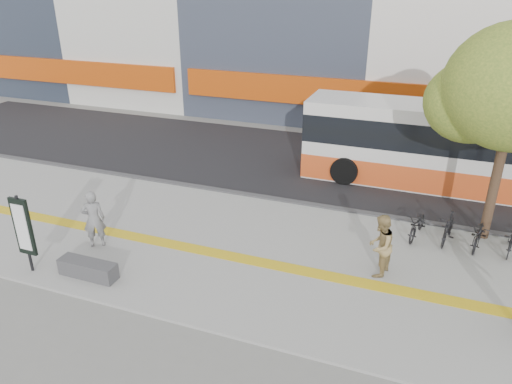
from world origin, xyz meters
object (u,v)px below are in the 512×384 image
at_px(signboard, 23,228).
at_px(seated_woman, 94,219).
at_px(bus, 460,151).
at_px(bench, 88,269).
at_px(pedestrian_tan, 380,246).

bearing_deg(signboard, seated_woman, 64.87).
height_order(signboard, bus, bus).
bearing_deg(bench, signboard, -169.19).
relative_size(signboard, pedestrian_tan, 1.29).
height_order(bus, seated_woman, bus).
bearing_deg(bus, pedestrian_tan, -105.49).
bearing_deg(bench, seated_woman, 119.74).
height_order(bus, pedestrian_tan, bus).
relative_size(bus, pedestrian_tan, 6.60).
relative_size(bench, signboard, 0.73).
distance_m(bench, bus, 13.27).
bearing_deg(pedestrian_tan, bench, -56.72).
xyz_separation_m(signboard, pedestrian_tan, (8.66, 3.07, -0.43)).
relative_size(signboard, seated_woman, 1.28).
height_order(bench, signboard, signboard).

